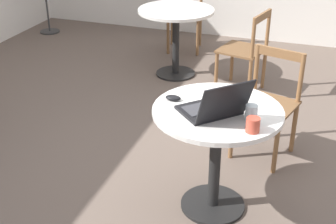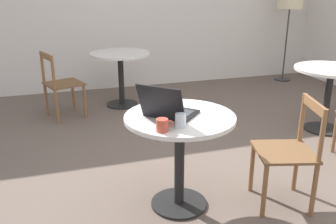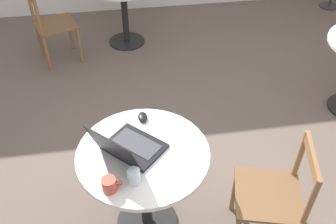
{
  "view_description": "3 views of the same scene",
  "coord_description": "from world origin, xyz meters",
  "px_view_note": "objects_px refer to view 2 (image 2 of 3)",
  "views": [
    {
      "loc": [
        -2.91,
        -0.83,
        2.03
      ],
      "look_at": [
        -0.38,
        0.05,
        0.64
      ],
      "focal_mm": 50.0,
      "sensor_mm": 36.0,
      "label": 1
    },
    {
      "loc": [
        -1.25,
        -2.66,
        1.65
      ],
      "look_at": [
        -0.35,
        0.22,
        0.59
      ],
      "focal_mm": 40.0,
      "sensor_mm": 36.0,
      "label": 2
    },
    {
      "loc": [
        -0.51,
        -1.82,
        2.38
      ],
      "look_at": [
        -0.18,
        0.25,
        0.56
      ],
      "focal_mm": 40.0,
      "sensor_mm": 36.0,
      "label": 3
    }
  ],
  "objects_px": {
    "mug": "(163,125)",
    "drinking_glass": "(181,121)",
    "cafe_table_mid": "(330,82)",
    "cafe_table_near": "(180,137)",
    "chair_far_left": "(61,85)",
    "floor_lamp": "(290,4)",
    "laptop": "(168,109)",
    "chair_near_right": "(290,152)",
    "cafe_table_far": "(121,65)",
    "mouse": "(171,101)"
  },
  "relations": [
    {
      "from": "cafe_table_near",
      "to": "chair_far_left",
      "type": "relative_size",
      "value": 0.96
    },
    {
      "from": "mug",
      "to": "drinking_glass",
      "type": "height_order",
      "value": "drinking_glass"
    },
    {
      "from": "chair_near_right",
      "to": "chair_far_left",
      "type": "bearing_deg",
      "value": 121.99
    },
    {
      "from": "cafe_table_mid",
      "to": "drinking_glass",
      "type": "height_order",
      "value": "drinking_glass"
    },
    {
      "from": "chair_far_left",
      "to": "mug",
      "type": "distance_m",
      "value": 2.62
    },
    {
      "from": "mug",
      "to": "floor_lamp",
      "type": "bearing_deg",
      "value": 46.54
    },
    {
      "from": "cafe_table_mid",
      "to": "drinking_glass",
      "type": "relative_size",
      "value": 8.59
    },
    {
      "from": "cafe_table_far",
      "to": "chair_far_left",
      "type": "xyz_separation_m",
      "value": [
        -0.81,
        -0.28,
        -0.14
      ]
    },
    {
      "from": "cafe_table_far",
      "to": "chair_far_left",
      "type": "distance_m",
      "value": 0.87
    },
    {
      "from": "chair_far_left",
      "to": "laptop",
      "type": "height_order",
      "value": "laptop"
    },
    {
      "from": "cafe_table_mid",
      "to": "mouse",
      "type": "bearing_deg",
      "value": -162.28
    },
    {
      "from": "laptop",
      "to": "chair_near_right",
      "type": "bearing_deg",
      "value": -14.19
    },
    {
      "from": "cafe_table_mid",
      "to": "mug",
      "type": "distance_m",
      "value": 2.62
    },
    {
      "from": "chair_far_left",
      "to": "floor_lamp",
      "type": "xyz_separation_m",
      "value": [
        3.75,
        0.83,
        0.85
      ]
    },
    {
      "from": "cafe_table_mid",
      "to": "chair_near_right",
      "type": "xyz_separation_m",
      "value": [
        -1.31,
        -1.18,
        -0.14
      ]
    },
    {
      "from": "cafe_table_near",
      "to": "floor_lamp",
      "type": "height_order",
      "value": "floor_lamp"
    },
    {
      "from": "cafe_table_mid",
      "to": "cafe_table_far",
      "type": "distance_m",
      "value": 2.63
    },
    {
      "from": "drinking_glass",
      "to": "mouse",
      "type": "bearing_deg",
      "value": 78.93
    },
    {
      "from": "floor_lamp",
      "to": "mouse",
      "type": "relative_size",
      "value": 14.56
    },
    {
      "from": "cafe_table_far",
      "to": "chair_far_left",
      "type": "bearing_deg",
      "value": -160.78
    },
    {
      "from": "mouse",
      "to": "floor_lamp",
      "type": "bearing_deg",
      "value": 43.66
    },
    {
      "from": "chair_near_right",
      "to": "mouse",
      "type": "relative_size",
      "value": 8.36
    },
    {
      "from": "chair_near_right",
      "to": "laptop",
      "type": "distance_m",
      "value": 0.98
    },
    {
      "from": "mug",
      "to": "drinking_glass",
      "type": "relative_size",
      "value": 1.23
    },
    {
      "from": "cafe_table_mid",
      "to": "drinking_glass",
      "type": "xyz_separation_m",
      "value": [
        -2.18,
        -1.18,
        0.21
      ]
    },
    {
      "from": "drinking_glass",
      "to": "cafe_table_far",
      "type": "bearing_deg",
      "value": 87.74
    },
    {
      "from": "mug",
      "to": "drinking_glass",
      "type": "bearing_deg",
      "value": 13.79
    },
    {
      "from": "mouse",
      "to": "drinking_glass",
      "type": "relative_size",
      "value": 1.07
    },
    {
      "from": "mouse",
      "to": "mug",
      "type": "distance_m",
      "value": 0.59
    },
    {
      "from": "floor_lamp",
      "to": "mouse",
      "type": "height_order",
      "value": "floor_lamp"
    },
    {
      "from": "floor_lamp",
      "to": "chair_near_right",
      "type": "bearing_deg",
      "value": -123.24
    },
    {
      "from": "chair_near_right",
      "to": "chair_far_left",
      "type": "height_order",
      "value": "same"
    },
    {
      "from": "cafe_table_near",
      "to": "chair_near_right",
      "type": "height_order",
      "value": "chair_near_right"
    },
    {
      "from": "cafe_table_near",
      "to": "cafe_table_far",
      "type": "bearing_deg",
      "value": 89.11
    },
    {
      "from": "cafe_table_near",
      "to": "cafe_table_far",
      "type": "xyz_separation_m",
      "value": [
        0.04,
        2.57,
        0.0
      ]
    },
    {
      "from": "cafe_table_far",
      "to": "mouse",
      "type": "height_order",
      "value": "mouse"
    },
    {
      "from": "laptop",
      "to": "cafe_table_far",
      "type": "bearing_deg",
      "value": 87.24
    },
    {
      "from": "cafe_table_far",
      "to": "chair_near_right",
      "type": "height_order",
      "value": "chair_near_right"
    },
    {
      "from": "chair_far_left",
      "to": "mug",
      "type": "xyz_separation_m",
      "value": [
        0.56,
        -2.54,
        0.35
      ]
    },
    {
      "from": "cafe_table_mid",
      "to": "chair_near_right",
      "type": "distance_m",
      "value": 1.77
    },
    {
      "from": "chair_near_right",
      "to": "laptop",
      "type": "xyz_separation_m",
      "value": [
        -0.88,
        0.22,
        0.36
      ]
    },
    {
      "from": "cafe_table_mid",
      "to": "chair_near_right",
      "type": "height_order",
      "value": "chair_near_right"
    },
    {
      "from": "laptop",
      "to": "drinking_glass",
      "type": "bearing_deg",
      "value": -86.36
    },
    {
      "from": "chair_near_right",
      "to": "floor_lamp",
      "type": "distance_m",
      "value": 4.08
    },
    {
      "from": "mug",
      "to": "cafe_table_mid",
      "type": "bearing_deg",
      "value": 27.56
    },
    {
      "from": "floor_lamp",
      "to": "laptop",
      "type": "height_order",
      "value": "floor_lamp"
    },
    {
      "from": "cafe_table_near",
      "to": "mug",
      "type": "bearing_deg",
      "value": -129.4
    },
    {
      "from": "floor_lamp",
      "to": "mug",
      "type": "height_order",
      "value": "floor_lamp"
    },
    {
      "from": "chair_far_left",
      "to": "laptop",
      "type": "xyz_separation_m",
      "value": [
        0.68,
        -2.29,
        0.36
      ]
    },
    {
      "from": "chair_near_right",
      "to": "chair_far_left",
      "type": "distance_m",
      "value": 2.96
    }
  ]
}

